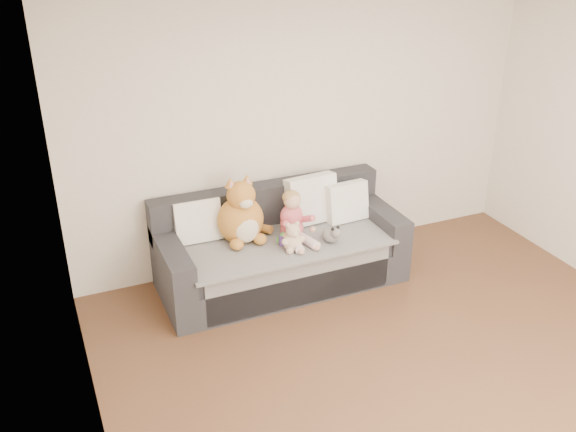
# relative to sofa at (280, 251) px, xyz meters

# --- Properties ---
(room_shell) EXTENTS (5.00, 5.00, 5.00)m
(room_shell) POSITION_rel_sofa_xyz_m (0.44, -1.64, 0.99)
(room_shell) COLOR brown
(room_shell) RESTS_ON ground
(sofa) EXTENTS (2.20, 0.94, 0.85)m
(sofa) POSITION_rel_sofa_xyz_m (0.00, 0.00, 0.00)
(sofa) COLOR #28272C
(sofa) RESTS_ON ground
(cushion_left) EXTENTS (0.41, 0.19, 0.39)m
(cushion_left) POSITION_rel_sofa_xyz_m (-0.69, 0.21, 0.35)
(cushion_left) COLOR white
(cushion_left) RESTS_ON sofa
(cushion_right_back) EXTENTS (0.50, 0.26, 0.46)m
(cushion_right_back) POSITION_rel_sofa_xyz_m (0.38, 0.15, 0.39)
(cushion_right_back) COLOR white
(cushion_right_back) RESTS_ON sofa
(cushion_right_front) EXTENTS (0.41, 0.20, 0.38)m
(cushion_right_front) POSITION_rel_sofa_xyz_m (0.70, 0.05, 0.35)
(cushion_right_front) COLOR white
(cushion_right_front) RESTS_ON sofa
(toddler) EXTENTS (0.32, 0.46, 0.45)m
(toddler) POSITION_rel_sofa_xyz_m (0.09, -0.11, 0.35)
(toddler) COLOR #EA5286
(toddler) RESTS_ON sofa
(plush_cat) EXTENTS (0.51, 0.44, 0.63)m
(plush_cat) POSITION_rel_sofa_xyz_m (-0.34, 0.05, 0.39)
(plush_cat) COLOR #C1702A
(plush_cat) RESTS_ON sofa
(teddy_bear) EXTENTS (0.22, 0.16, 0.27)m
(teddy_bear) POSITION_rel_sofa_xyz_m (-0.00, -0.31, 0.27)
(teddy_bear) COLOR #D4B093
(teddy_bear) RESTS_ON sofa
(plush_cow) EXTENTS (0.14, 0.22, 0.18)m
(plush_cow) POSITION_rel_sofa_xyz_m (0.37, -0.30, 0.24)
(plush_cow) COLOR white
(plush_cow) RESTS_ON sofa
(sippy_cup) EXTENTS (0.12, 0.07, 0.13)m
(sippy_cup) POSITION_rel_sofa_xyz_m (-0.04, -0.18, 0.23)
(sippy_cup) COLOR #683BA2
(sippy_cup) RESTS_ON sofa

